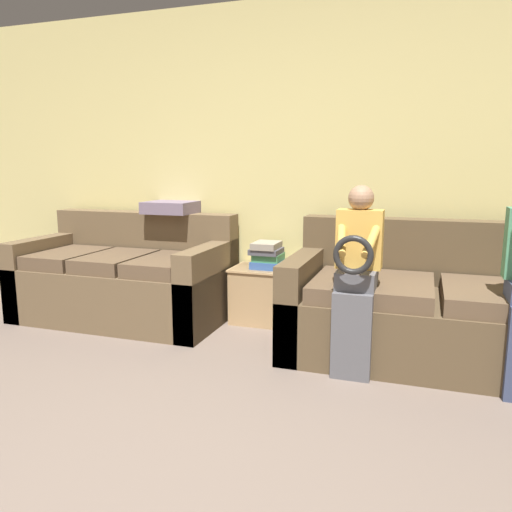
{
  "coord_description": "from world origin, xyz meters",
  "views": [
    {
      "loc": [
        0.92,
        -1.16,
        1.26
      ],
      "look_at": [
        -0.04,
        1.69,
        0.72
      ],
      "focal_mm": 35.0,
      "sensor_mm": 36.0,
      "label": 1
    }
  ],
  "objects_px": {
    "side_shelf": "(267,294)",
    "throw_pillow": "(172,207)",
    "book_stack": "(267,255)",
    "couch_main": "(436,311)",
    "couch_side": "(126,280)",
    "child_left_seated": "(356,272)"
  },
  "relations": [
    {
      "from": "side_shelf",
      "to": "throw_pillow",
      "type": "height_order",
      "value": "throw_pillow"
    },
    {
      "from": "book_stack",
      "to": "throw_pillow",
      "type": "xyz_separation_m",
      "value": [
        -0.88,
        0.07,
        0.36
      ]
    },
    {
      "from": "couch_main",
      "to": "couch_side",
      "type": "relative_size",
      "value": 1.14
    },
    {
      "from": "couch_side",
      "to": "book_stack",
      "type": "bearing_deg",
      "value": 11.84
    },
    {
      "from": "throw_pillow",
      "to": "side_shelf",
      "type": "bearing_deg",
      "value": -4.75
    },
    {
      "from": "child_left_seated",
      "to": "side_shelf",
      "type": "xyz_separation_m",
      "value": [
        -0.81,
        0.77,
        -0.4
      ]
    },
    {
      "from": "couch_side",
      "to": "child_left_seated",
      "type": "bearing_deg",
      "value": -14.93
    },
    {
      "from": "child_left_seated",
      "to": "book_stack",
      "type": "bearing_deg",
      "value": 136.35
    },
    {
      "from": "couch_side",
      "to": "book_stack",
      "type": "relative_size",
      "value": 6.6
    },
    {
      "from": "child_left_seated",
      "to": "throw_pillow",
      "type": "xyz_separation_m",
      "value": [
        -1.69,
        0.84,
        0.28
      ]
    },
    {
      "from": "couch_side",
      "to": "throw_pillow",
      "type": "relative_size",
      "value": 4.16
    },
    {
      "from": "couch_side",
      "to": "couch_main",
      "type": "bearing_deg",
      "value": -2.44
    },
    {
      "from": "child_left_seated",
      "to": "throw_pillow",
      "type": "height_order",
      "value": "child_left_seated"
    },
    {
      "from": "throw_pillow",
      "to": "couch_main",
      "type": "bearing_deg",
      "value": -11.05
    },
    {
      "from": "throw_pillow",
      "to": "couch_side",
      "type": "bearing_deg",
      "value": -131.56
    },
    {
      "from": "couch_main",
      "to": "book_stack",
      "type": "bearing_deg",
      "value": 164.84
    },
    {
      "from": "side_shelf",
      "to": "throw_pillow",
      "type": "relative_size",
      "value": 1.37
    },
    {
      "from": "couch_main",
      "to": "side_shelf",
      "type": "relative_size",
      "value": 3.48
    },
    {
      "from": "couch_main",
      "to": "couch_side",
      "type": "height_order",
      "value": "couch_main"
    },
    {
      "from": "couch_side",
      "to": "child_left_seated",
      "type": "relative_size",
      "value": 1.48
    },
    {
      "from": "child_left_seated",
      "to": "couch_main",
      "type": "bearing_deg",
      "value": 41.36
    },
    {
      "from": "child_left_seated",
      "to": "couch_side",
      "type": "bearing_deg",
      "value": 165.07
    }
  ]
}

